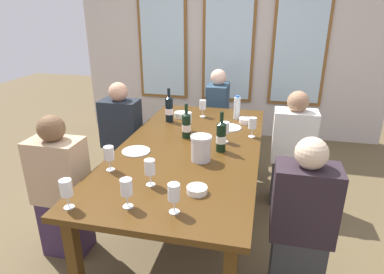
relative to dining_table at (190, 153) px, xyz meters
name	(u,v)px	position (x,y,z in m)	size (l,w,h in m)	color
ground_plane	(190,222)	(0.00, 0.00, -0.68)	(12.00, 12.00, 0.00)	brown
back_wall_with_windows	(229,34)	(0.00, 2.36, 0.77)	(4.31, 0.10, 2.90)	beige
dining_table	(190,153)	(0.00, 0.00, 0.00)	(1.11, 2.26, 0.74)	#472C0F
white_plate_0	(229,128)	(0.26, 0.50, 0.07)	(0.23, 0.23, 0.01)	white
white_plate_1	(136,151)	(-0.38, -0.21, 0.07)	(0.22, 0.22, 0.01)	white
metal_pitcher	(201,148)	(0.14, -0.24, 0.16)	(0.16, 0.16, 0.19)	silver
wine_bottle_0	(186,125)	(-0.07, 0.18, 0.18)	(0.08, 0.08, 0.30)	black
wine_bottle_1	(169,109)	(-0.34, 0.56, 0.19)	(0.08, 0.08, 0.33)	black
wine_bottle_2	(221,136)	(0.26, -0.04, 0.19)	(0.08, 0.08, 0.32)	black
tasting_bowl_0	(197,190)	(0.21, -0.70, 0.08)	(0.13, 0.13, 0.04)	white
tasting_bowl_1	(246,121)	(0.40, 0.68, 0.09)	(0.13, 0.13, 0.05)	white
tasting_bowl_2	(181,115)	(-0.26, 0.71, 0.09)	(0.14, 0.14, 0.05)	white
water_bottle	(237,108)	(0.30, 0.80, 0.18)	(0.06, 0.06, 0.24)	white
wine_glass_0	(203,106)	(-0.05, 0.79, 0.18)	(0.07, 0.07, 0.17)	white
wine_glass_1	(174,193)	(0.13, -0.92, 0.19)	(0.07, 0.07, 0.17)	white
wine_glass_2	(225,128)	(0.26, 0.15, 0.19)	(0.07, 0.07, 0.17)	white
wine_glass_3	(252,124)	(0.48, 0.32, 0.18)	(0.07, 0.07, 0.17)	white
wine_glass_4	(188,118)	(-0.10, 0.35, 0.19)	(0.07, 0.07, 0.17)	white
wine_glass_5	(126,188)	(-0.14, -0.93, 0.19)	(0.07, 0.07, 0.17)	white
wine_glass_6	(109,154)	(-0.44, -0.53, 0.18)	(0.07, 0.07, 0.17)	white
wine_glass_7	(150,168)	(-0.10, -0.67, 0.18)	(0.07, 0.07, 0.17)	white
wine_glass_8	(66,189)	(-0.46, -1.01, 0.19)	(0.07, 0.07, 0.17)	white
seated_person_0	(122,138)	(-0.85, 0.54, -0.15)	(0.38, 0.24, 1.11)	#292B2D
seated_person_1	(292,152)	(0.85, 0.56, -0.15)	(0.38, 0.24, 1.11)	#343238
seated_person_2	(61,191)	(-0.85, -0.54, -0.15)	(0.38, 0.24, 1.11)	#392743
seated_person_3	(301,225)	(0.85, -0.58, -0.15)	(0.38, 0.24, 1.11)	#343538
seated_person_4	(217,116)	(0.00, 1.48, -0.15)	(0.24, 0.38, 1.11)	#303644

